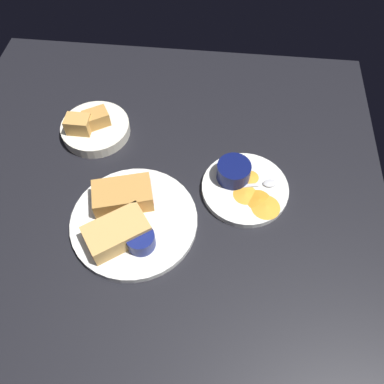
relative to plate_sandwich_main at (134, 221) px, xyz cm
name	(u,v)px	position (x,y,z in cm)	size (l,w,h in cm)	color
ground_plane	(153,198)	(2.80, 7.94, -2.30)	(110.00, 110.00, 3.00)	black
plate_sandwich_main	(134,221)	(0.00, 0.00, 0.00)	(28.31, 28.31, 1.60)	white
sandwich_half_near	(123,196)	(-3.02, 4.45, 3.20)	(14.68, 10.91, 4.80)	#C68C42
sandwich_half_far	(117,233)	(-2.35, -4.84, 3.20)	(14.98, 13.81, 4.80)	tan
ramekin_dark_sauce	(140,240)	(2.70, -5.77, 2.86)	(6.14, 6.14, 3.83)	navy
spoon_by_dark_ramekin	(134,224)	(0.30, -1.24, 1.16)	(5.95, 9.40, 0.80)	silver
plate_chips_companion	(245,189)	(24.38, 11.39, 0.00)	(20.41, 20.41, 1.60)	white
ramekin_light_gravy	(234,171)	(21.32, 13.94, 3.13)	(7.92, 7.92, 4.36)	#0C144C
spoon_by_gravy_ramekin	(264,184)	(28.76, 12.43, 1.16)	(9.93, 3.73, 0.80)	silver
plantain_chip_scatter	(257,198)	(27.04, 8.45, 1.10)	(12.14, 13.90, 0.60)	orange
bread_basket_rear	(94,128)	(-15.21, 25.58, 1.35)	(17.61, 17.61, 7.26)	silver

